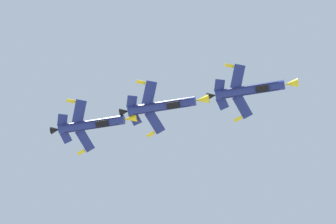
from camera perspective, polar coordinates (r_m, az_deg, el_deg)
The scene contains 3 objects.
fighter_jet_lead at distance 134.15m, azimuth 6.19°, elevation 1.65°, with size 15.86×8.13×6.83m.
fighter_jet_left_wing at distance 134.16m, azimuth -0.35°, elevation 0.47°, with size 15.86×8.69×6.10m.
fighter_jet_right_wing at distance 137.22m, azimuth -5.56°, elevation -0.90°, with size 15.86×8.48×6.40m.
Camera 1 is at (3.84, -4.23, 1.51)m, focal length 82.52 mm.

